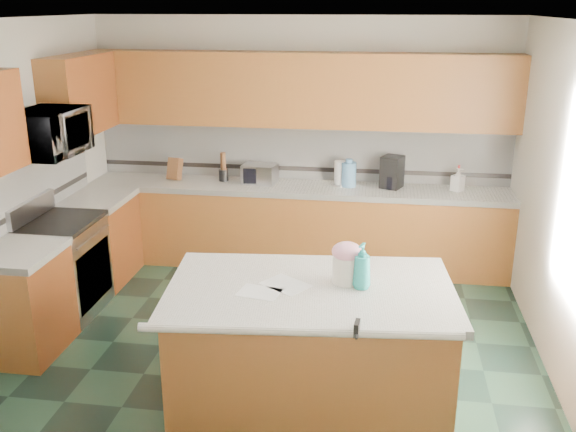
# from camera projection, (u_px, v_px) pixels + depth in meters

# --- Properties ---
(floor) EXTENTS (4.60, 4.60, 0.00)m
(floor) POSITION_uv_depth(u_px,v_px,m) (264.00, 354.00, 5.42)
(floor) COLOR black
(floor) RESTS_ON ground
(ceiling) EXTENTS (4.60, 4.60, 0.00)m
(ceiling) POSITION_uv_depth(u_px,v_px,m) (260.00, 20.00, 4.56)
(ceiling) COLOR white
(ceiling) RESTS_ON ground
(wall_back) EXTENTS (4.60, 0.04, 2.70)m
(wall_back) POSITION_uv_depth(u_px,v_px,m) (301.00, 141.00, 7.17)
(wall_back) COLOR silver
(wall_back) RESTS_ON ground
(wall_front) EXTENTS (4.60, 0.04, 2.70)m
(wall_front) POSITION_uv_depth(u_px,v_px,m) (165.00, 355.00, 2.81)
(wall_front) COLOR silver
(wall_front) RESTS_ON ground
(wall_right) EXTENTS (0.04, 4.60, 2.70)m
(wall_right) POSITION_uv_depth(u_px,v_px,m) (575.00, 215.00, 4.67)
(wall_right) COLOR silver
(wall_right) RESTS_ON ground
(back_base_cab) EXTENTS (4.60, 0.60, 0.86)m
(back_base_cab) POSITION_uv_depth(u_px,v_px,m) (297.00, 228.00, 7.16)
(back_base_cab) COLOR #4C1E0B
(back_base_cab) RESTS_ON ground
(back_countertop) EXTENTS (4.60, 0.64, 0.06)m
(back_countertop) POSITION_uv_depth(u_px,v_px,m) (297.00, 188.00, 7.01)
(back_countertop) COLOR white
(back_countertop) RESTS_ON back_base_cab
(back_upper_cab) EXTENTS (4.60, 0.33, 0.78)m
(back_upper_cab) POSITION_uv_depth(u_px,v_px,m) (299.00, 90.00, 6.81)
(back_upper_cab) COLOR #4C1E0B
(back_upper_cab) RESTS_ON wall_back
(back_backsplash) EXTENTS (4.60, 0.02, 0.63)m
(back_backsplash) POSITION_uv_depth(u_px,v_px,m) (300.00, 152.00, 7.17)
(back_backsplash) COLOR silver
(back_backsplash) RESTS_ON back_countertop
(back_accent_band) EXTENTS (4.60, 0.01, 0.05)m
(back_accent_band) POSITION_uv_depth(u_px,v_px,m) (300.00, 169.00, 7.23)
(back_accent_band) COLOR black
(back_accent_band) RESTS_ON back_countertop
(left_base_cab_rear) EXTENTS (0.60, 0.82, 0.86)m
(left_base_cab_rear) POSITION_uv_depth(u_px,v_px,m) (100.00, 241.00, 6.77)
(left_base_cab_rear) COLOR #4C1E0B
(left_base_cab_rear) RESTS_ON ground
(left_counter_rear) EXTENTS (0.64, 0.82, 0.06)m
(left_counter_rear) POSITION_uv_depth(u_px,v_px,m) (96.00, 199.00, 6.63)
(left_counter_rear) COLOR white
(left_counter_rear) RESTS_ON left_base_cab_rear
(left_base_cab_front) EXTENTS (0.60, 0.72, 0.86)m
(left_base_cab_front) POSITION_uv_depth(u_px,v_px,m) (23.00, 305.00, 5.34)
(left_base_cab_front) COLOR #4C1E0B
(left_base_cab_front) RESTS_ON ground
(left_counter_front) EXTENTS (0.64, 0.72, 0.06)m
(left_counter_front) POSITION_uv_depth(u_px,v_px,m) (15.00, 253.00, 5.19)
(left_counter_front) COLOR white
(left_counter_front) RESTS_ON left_base_cab_front
(left_backsplash) EXTENTS (0.02, 2.30, 0.63)m
(left_backsplash) POSITION_uv_depth(u_px,v_px,m) (28.00, 185.00, 5.86)
(left_backsplash) COLOR silver
(left_backsplash) RESTS_ON wall_left
(left_accent_band) EXTENTS (0.01, 2.30, 0.05)m
(left_accent_band) POSITION_uv_depth(u_px,v_px,m) (31.00, 205.00, 5.92)
(left_accent_band) COLOR black
(left_accent_band) RESTS_ON wall_left
(left_upper_cab_rear) EXTENTS (0.33, 1.09, 0.78)m
(left_upper_cab_rear) POSITION_uv_depth(u_px,v_px,m) (79.00, 95.00, 6.44)
(left_upper_cab_rear) COLOR #4C1E0B
(left_upper_cab_rear) RESTS_ON wall_left
(range_body) EXTENTS (0.60, 0.76, 0.88)m
(range_body) POSITION_uv_depth(u_px,v_px,m) (65.00, 269.00, 6.03)
(range_body) COLOR #B7B7BC
(range_body) RESTS_ON ground
(range_oven_door) EXTENTS (0.02, 0.68, 0.55)m
(range_oven_door) POSITION_uv_depth(u_px,v_px,m) (94.00, 275.00, 6.00)
(range_oven_door) COLOR black
(range_oven_door) RESTS_ON range_body
(range_cooktop) EXTENTS (0.62, 0.78, 0.04)m
(range_cooktop) POSITION_uv_depth(u_px,v_px,m) (59.00, 223.00, 5.88)
(range_cooktop) COLOR black
(range_cooktop) RESTS_ON range_body
(range_handle) EXTENTS (0.02, 0.66, 0.02)m
(range_handle) POSITION_uv_depth(u_px,v_px,m) (93.00, 237.00, 5.88)
(range_handle) COLOR #B7B7BC
(range_handle) RESTS_ON range_body
(range_backguard) EXTENTS (0.06, 0.76, 0.18)m
(range_backguard) POSITION_uv_depth(u_px,v_px,m) (31.00, 209.00, 5.88)
(range_backguard) COLOR #B7B7BC
(range_backguard) RESTS_ON range_body
(microwave) EXTENTS (0.50, 0.73, 0.41)m
(microwave) POSITION_uv_depth(u_px,v_px,m) (48.00, 133.00, 5.62)
(microwave) COLOR #B7B7BC
(microwave) RESTS_ON wall_left
(island_base) EXTENTS (2.01, 1.27, 0.86)m
(island_base) POSITION_uv_depth(u_px,v_px,m) (310.00, 348.00, 4.66)
(island_base) COLOR #4C1E0B
(island_base) RESTS_ON ground
(island_top) EXTENTS (2.12, 1.38, 0.06)m
(island_top) POSITION_uv_depth(u_px,v_px,m) (311.00, 291.00, 4.52)
(island_top) COLOR white
(island_top) RESTS_ON island_base
(island_bullnose) EXTENTS (2.01, 0.25, 0.06)m
(island_bullnose) POSITION_uv_depth(u_px,v_px,m) (300.00, 331.00, 3.96)
(island_bullnose) COLOR white
(island_bullnose) RESTS_ON island_base
(treat_jar) EXTENTS (0.25, 0.25, 0.20)m
(treat_jar) POSITION_uv_depth(u_px,v_px,m) (346.00, 269.00, 4.55)
(treat_jar) COLOR white
(treat_jar) RESTS_ON island_top
(treat_jar_lid) EXTENTS (0.21, 0.21, 0.13)m
(treat_jar_lid) POSITION_uv_depth(u_px,v_px,m) (347.00, 252.00, 4.51)
(treat_jar_lid) COLOR pink
(treat_jar_lid) RESTS_ON treat_jar
(treat_jar_knob) EXTENTS (0.07, 0.02, 0.02)m
(treat_jar_knob) POSITION_uv_depth(u_px,v_px,m) (347.00, 245.00, 4.49)
(treat_jar_knob) COLOR tan
(treat_jar_knob) RESTS_ON treat_jar_lid
(treat_jar_knob_end_l) EXTENTS (0.04, 0.04, 0.04)m
(treat_jar_knob_end_l) POSITION_uv_depth(u_px,v_px,m) (342.00, 245.00, 4.50)
(treat_jar_knob_end_l) COLOR tan
(treat_jar_knob_end_l) RESTS_ON treat_jar_lid
(treat_jar_knob_end_r) EXTENTS (0.04, 0.04, 0.04)m
(treat_jar_knob_end_r) POSITION_uv_depth(u_px,v_px,m) (352.00, 246.00, 4.49)
(treat_jar_knob_end_r) COLOR tan
(treat_jar_knob_end_r) RESTS_ON treat_jar_lid
(soap_bottle_island) EXTENTS (0.16, 0.16, 0.33)m
(soap_bottle_island) POSITION_uv_depth(u_px,v_px,m) (362.00, 266.00, 4.44)
(soap_bottle_island) COLOR teal
(soap_bottle_island) RESTS_ON island_top
(paper_sheet_a) EXTENTS (0.32, 0.26, 0.00)m
(paper_sheet_a) POSITION_uv_depth(u_px,v_px,m) (259.00, 292.00, 4.42)
(paper_sheet_a) COLOR white
(paper_sheet_a) RESTS_ON island_top
(paper_sheet_b) EXTENTS (0.40, 0.38, 0.00)m
(paper_sheet_b) POSITION_uv_depth(u_px,v_px,m) (286.00, 285.00, 4.54)
(paper_sheet_b) COLOR white
(paper_sheet_b) RESTS_ON island_top
(clamp_body) EXTENTS (0.04, 0.10, 0.09)m
(clamp_body) POSITION_uv_depth(u_px,v_px,m) (357.00, 328.00, 3.91)
(clamp_body) COLOR black
(clamp_body) RESTS_ON island_top
(clamp_handle) EXTENTS (0.02, 0.07, 0.02)m
(clamp_handle) POSITION_uv_depth(u_px,v_px,m) (356.00, 336.00, 3.86)
(clamp_handle) COLOR black
(clamp_handle) RESTS_ON island_top
(knife_block) EXTENTS (0.17, 0.20, 0.27)m
(knife_block) POSITION_uv_depth(u_px,v_px,m) (175.00, 169.00, 7.21)
(knife_block) COLOR #472814
(knife_block) RESTS_ON back_countertop
(utensil_crock) EXTENTS (0.10, 0.10, 0.13)m
(utensil_crock) POSITION_uv_depth(u_px,v_px,m) (223.00, 175.00, 7.18)
(utensil_crock) COLOR black
(utensil_crock) RESTS_ON back_countertop
(utensil_bundle) EXTENTS (0.06, 0.06, 0.19)m
(utensil_bundle) POSITION_uv_depth(u_px,v_px,m) (223.00, 161.00, 7.12)
(utensil_bundle) COLOR #472814
(utensil_bundle) RESTS_ON utensil_crock
(toaster_oven) EXTENTS (0.39, 0.29, 0.21)m
(toaster_oven) POSITION_uv_depth(u_px,v_px,m) (260.00, 174.00, 7.08)
(toaster_oven) COLOR #B7B7BC
(toaster_oven) RESTS_ON back_countertop
(toaster_oven_door) EXTENTS (0.32, 0.01, 0.17)m
(toaster_oven_door) POSITION_uv_depth(u_px,v_px,m) (258.00, 176.00, 6.97)
(toaster_oven_door) COLOR black
(toaster_oven_door) RESTS_ON toaster_oven
(paper_towel) EXTENTS (0.12, 0.12, 0.27)m
(paper_towel) POSITION_uv_depth(u_px,v_px,m) (340.00, 173.00, 6.99)
(paper_towel) COLOR white
(paper_towel) RESTS_ON back_countertop
(paper_towel_base) EXTENTS (0.18, 0.18, 0.01)m
(paper_towel_base) POSITION_uv_depth(u_px,v_px,m) (339.00, 184.00, 7.03)
(paper_towel_base) COLOR #B7B7BC
(paper_towel_base) RESTS_ON back_countertop
(water_jug) EXTENTS (0.16, 0.16, 0.26)m
(water_jug) POSITION_uv_depth(u_px,v_px,m) (349.00, 174.00, 6.94)
(water_jug) COLOR #5F98CA
(water_jug) RESTS_ON back_countertop
(water_jug_neck) EXTENTS (0.08, 0.08, 0.04)m
(water_jug_neck) POSITION_uv_depth(u_px,v_px,m) (349.00, 161.00, 6.89)
(water_jug_neck) COLOR #5F98CA
(water_jug_neck) RESTS_ON water_jug
(coffee_maker) EXTENTS (0.27, 0.28, 0.34)m
(coffee_maker) POSITION_uv_depth(u_px,v_px,m) (392.00, 172.00, 6.88)
(coffee_maker) COLOR black
(coffee_maker) RESTS_ON back_countertop
(coffee_carafe) EXTENTS (0.14, 0.14, 0.14)m
(coffee_carafe) POSITION_uv_depth(u_px,v_px,m) (392.00, 182.00, 6.87)
(coffee_carafe) COLOR black
(coffee_carafe) RESTS_ON back_countertop
(soap_bottle_back) EXTENTS (0.16, 0.16, 0.25)m
(soap_bottle_back) POSITION_uv_depth(u_px,v_px,m) (458.00, 179.00, 6.77)
(soap_bottle_back) COLOR white
(soap_bottle_back) RESTS_ON back_countertop
(soap_back_cap) EXTENTS (0.02, 0.02, 0.03)m
(soap_back_cap) POSITION_uv_depth(u_px,v_px,m) (459.00, 167.00, 6.73)
(soap_back_cap) COLOR red
(soap_back_cap) RESTS_ON soap_bottle_back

